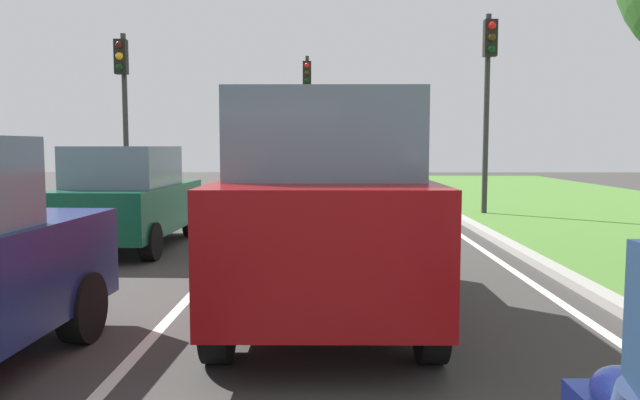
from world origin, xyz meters
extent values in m
plane|color=#383533|center=(0.00, 14.00, 0.00)|extent=(60.00, 60.00, 0.00)
cube|color=silver|center=(-0.70, 14.00, 0.00)|extent=(0.12, 32.00, 0.01)
cube|color=silver|center=(3.60, 14.00, 0.00)|extent=(0.12, 32.00, 0.01)
cube|color=#9E9B93|center=(4.10, 14.00, 0.06)|extent=(0.24, 48.00, 0.12)
cube|color=maroon|center=(0.90, 9.15, 0.93)|extent=(1.94, 4.52, 1.10)
cube|color=slate|center=(0.90, 9.00, 1.88)|extent=(1.72, 2.71, 0.80)
cylinder|color=black|center=(0.02, 10.68, 0.38)|extent=(0.23, 0.76, 0.76)
cylinder|color=black|center=(1.76, 10.69, 0.38)|extent=(0.23, 0.76, 0.76)
cylinder|color=black|center=(0.04, 7.62, 0.38)|extent=(0.23, 0.76, 0.76)
cylinder|color=black|center=(1.79, 7.63, 0.38)|extent=(0.23, 0.76, 0.76)
cylinder|color=black|center=(-1.29, 8.09, 0.32)|extent=(0.24, 0.65, 0.64)
cube|color=#0C472D|center=(-2.55, 13.29, 0.70)|extent=(1.74, 3.74, 0.80)
cube|color=slate|center=(-2.56, 13.04, 1.44)|extent=(1.53, 1.94, 0.68)
cylinder|color=black|center=(-3.27, 14.57, 0.30)|extent=(0.24, 0.61, 0.60)
cylinder|color=black|center=(-1.77, 14.53, 0.30)|extent=(0.24, 0.61, 0.60)
cylinder|color=black|center=(-3.34, 12.05, 0.30)|extent=(0.24, 0.61, 0.60)
cylinder|color=black|center=(-1.83, 12.01, 0.30)|extent=(0.24, 0.61, 0.60)
cylinder|color=#2D2D2D|center=(4.97, 18.33, 2.55)|extent=(0.14, 0.14, 5.09)
cube|color=black|center=(4.97, 18.13, 4.46)|extent=(0.32, 0.24, 0.90)
sphere|color=red|center=(4.97, 18.00, 4.74)|extent=(0.20, 0.20, 0.20)
sphere|color=#382B0C|center=(4.97, 18.00, 4.46)|extent=(0.20, 0.20, 0.20)
sphere|color=black|center=(4.97, 18.00, 4.18)|extent=(0.20, 0.20, 0.20)
cylinder|color=#2D2D2D|center=(-4.52, 19.00, 2.38)|extent=(0.14, 0.14, 4.76)
cube|color=black|center=(-4.52, 18.80, 4.12)|extent=(0.32, 0.24, 0.90)
sphere|color=#3F0F0F|center=(-4.52, 18.67, 4.40)|extent=(0.20, 0.20, 0.20)
sphere|color=#F2AD19|center=(-4.52, 18.67, 4.12)|extent=(0.20, 0.20, 0.20)
sphere|color=black|center=(-4.52, 18.67, 3.84)|extent=(0.20, 0.20, 0.20)
cylinder|color=#2D2D2D|center=(0.10, 26.35, 2.62)|extent=(0.14, 0.14, 5.24)
cube|color=black|center=(0.10, 26.15, 4.56)|extent=(0.32, 0.24, 0.90)
sphere|color=red|center=(0.10, 26.02, 4.84)|extent=(0.20, 0.20, 0.20)
sphere|color=#382B0C|center=(0.10, 26.02, 4.56)|extent=(0.20, 0.20, 0.20)
sphere|color=black|center=(0.10, 26.02, 4.28)|extent=(0.20, 0.20, 0.20)
camera|label=1|loc=(0.95, 2.75, 1.79)|focal=33.90mm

